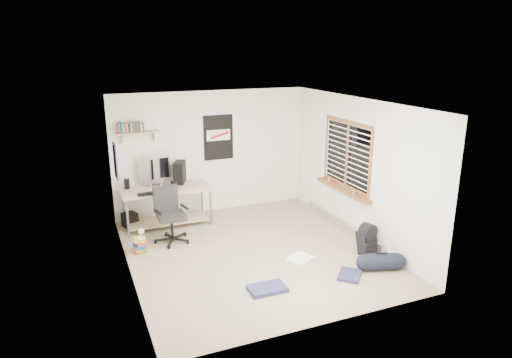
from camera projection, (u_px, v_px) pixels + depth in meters
name	position (u px, v px, depth m)	size (l,w,h in m)	color
floor	(253.00, 253.00, 7.67)	(4.00, 4.50, 0.01)	gray
ceiling	(253.00, 103.00, 6.97)	(4.00, 4.50, 0.01)	white
back_wall	(211.00, 152.00, 9.32)	(4.00, 0.01, 2.50)	silver
left_wall	(124.00, 196.00, 6.59)	(0.01, 4.50, 2.50)	silver
right_wall	(358.00, 169.00, 8.06)	(0.01, 4.50, 2.50)	silver
desk	(167.00, 207.00, 8.75)	(1.67, 0.73, 0.76)	tan
monitor_left	(150.00, 174.00, 8.69)	(0.41, 0.10, 0.45)	#A5A6AA
monitor_right	(160.00, 173.00, 8.76)	(0.41, 0.10, 0.45)	#A0A0A4
pc_tower	(180.00, 172.00, 8.91)	(0.19, 0.40, 0.41)	black
keyboard	(149.00, 193.00, 8.26)	(0.39, 0.14, 0.02)	black
speaker_left	(127.00, 184.00, 8.55)	(0.09, 0.09, 0.19)	black
speaker_right	(174.00, 185.00, 8.46)	(0.09, 0.09, 0.18)	black
office_chair	(171.00, 216.00, 7.97)	(0.65, 0.65, 0.99)	#232325
wall_shelf	(138.00, 133.00, 8.54)	(0.80, 0.22, 0.24)	tan
poster_back_wall	(218.00, 137.00, 9.27)	(0.62, 0.03, 0.92)	black
poster_left_wall	(115.00, 161.00, 7.59)	(0.02, 0.42, 0.60)	navy
window	(346.00, 155.00, 8.25)	(0.10, 1.50, 1.26)	brown
baseboard_heater	(343.00, 225.00, 8.63)	(0.08, 2.50, 0.18)	#B7B2A8
backpack	(367.00, 242.00, 7.59)	(0.31, 0.25, 0.42)	black
duffel_bag	(381.00, 261.00, 7.04)	(0.27, 0.27, 0.52)	black
tshirt	(300.00, 259.00, 7.40)	(0.40, 0.34, 0.04)	white
jeans_a	(267.00, 288.00, 6.47)	(0.53, 0.34, 0.06)	navy
jeans_b	(349.00, 275.00, 6.86)	(0.41, 0.31, 0.05)	#232750
book_stack	(140.00, 244.00, 7.63)	(0.44, 0.36, 0.30)	olive
desk_lamp	(140.00, 232.00, 7.56)	(0.11, 0.19, 0.19)	white
subwoofer	(130.00, 220.00, 8.73)	(0.24, 0.24, 0.27)	black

